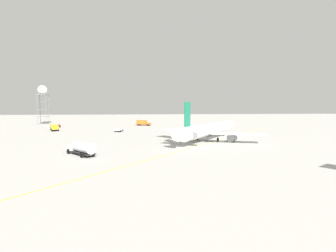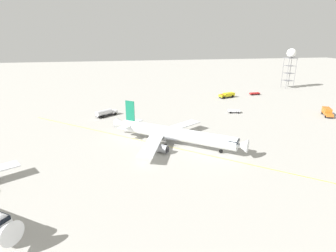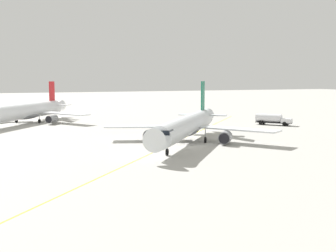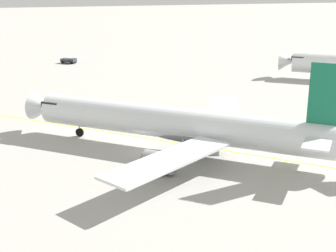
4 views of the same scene
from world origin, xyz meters
The scene contains 4 objects.
ground_plane centered at (0.00, 0.00, 0.00)m, with size 600.00×600.00×0.00m, color #ADAAA3.
airliner_main centered at (4.21, -1.67, 3.19)m, with size 35.59×29.72×11.67m.
baggage_truck_truck centered at (-4.12, 64.35, 0.71)m, with size 3.99×3.57×1.22m.
taxiway_centreline centered at (5.42, 0.43, 0.00)m, with size 92.48×81.60×0.01m.
Camera 4 is at (-11.93, -53.23, 19.92)m, focal length 51.40 mm.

